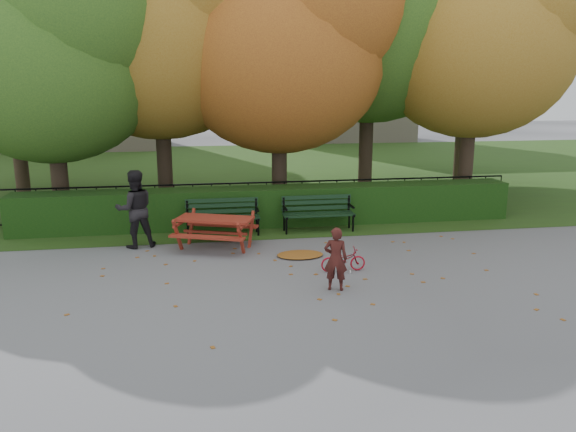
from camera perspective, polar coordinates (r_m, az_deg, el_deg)
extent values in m
plane|color=slate|center=(10.63, 1.53, -6.65)|extent=(90.00, 90.00, 0.00)
plane|color=#253D15|center=(24.16, -4.85, 4.50)|extent=(90.00, 90.00, 0.00)
cube|color=tan|center=(36.72, -21.72, 18.31)|extent=(10.00, 7.00, 15.00)
cube|color=tan|center=(39.17, 5.40, 16.55)|extent=(9.00, 6.00, 12.00)
cube|color=black|center=(14.77, -1.80, 1.01)|extent=(13.00, 0.90, 1.00)
cube|color=black|center=(15.64, -2.18, 0.11)|extent=(14.00, 0.04, 0.04)
cube|color=black|center=(15.46, -2.21, 3.43)|extent=(14.00, 0.04, 0.04)
cylinder|color=black|center=(16.09, -25.82, 0.69)|extent=(0.03, 0.03, 1.00)
cylinder|color=black|center=(15.46, -13.29, 1.21)|extent=(0.03, 0.03, 1.00)
cylinder|color=black|center=(15.55, -2.20, 1.61)|extent=(0.03, 0.03, 1.00)
cylinder|color=black|center=(16.20, 8.39, 1.95)|extent=(0.03, 0.03, 1.00)
cylinder|color=black|center=(17.58, 19.33, 2.22)|extent=(0.03, 0.03, 1.00)
cylinder|color=black|center=(16.18, -22.22, 4.02)|extent=(0.44, 0.44, 2.62)
ellipsoid|color=#294E1C|center=(16.03, -23.10, 13.99)|extent=(5.60, 5.60, 5.04)
sphere|color=#294E1C|center=(15.25, -20.39, 19.08)|extent=(4.20, 4.20, 4.20)
cylinder|color=black|center=(16.96, -12.46, 5.96)|extent=(0.44, 0.44, 3.15)
ellipsoid|color=#925C14|center=(16.89, -13.04, 17.38)|extent=(6.40, 6.40, 5.76)
cylinder|color=black|center=(16.35, -0.89, 5.39)|extent=(0.44, 0.44, 2.80)
ellipsoid|color=brown|center=(16.22, -0.92, 15.95)|extent=(6.00, 6.00, 5.40)
sphere|color=brown|center=(15.81, 3.53, 20.92)|extent=(4.50, 4.50, 4.50)
cylinder|color=black|center=(18.24, 7.91, 7.17)|extent=(0.44, 0.44, 3.50)
ellipsoid|color=#294E1C|center=(18.25, 8.30, 18.96)|extent=(6.80, 6.80, 6.12)
cylinder|color=black|center=(17.91, 17.65, 5.73)|extent=(0.44, 0.44, 2.97)
ellipsoid|color=#925C14|center=(17.82, 18.38, 15.94)|extent=(5.80, 5.80, 5.22)
cylinder|color=black|center=(20.19, -25.65, 6.33)|extent=(0.44, 0.44, 3.32)
ellipsoid|color=brown|center=(20.17, -26.68, 16.41)|extent=(6.60, 6.60, 5.94)
cylinder|color=black|center=(22.26, 17.16, 7.31)|extent=(0.44, 0.44, 3.15)
ellipsoid|color=#294E1C|center=(22.21, 17.77, 16.00)|extent=(6.00, 6.00, 5.40)
sphere|color=#294E1C|center=(22.17, 21.51, 19.24)|extent=(4.50, 4.50, 4.50)
cube|color=black|center=(13.62, -6.60, -0.37)|extent=(1.80, 0.12, 0.04)
cube|color=black|center=(13.79, -6.64, -0.20)|extent=(1.80, 0.12, 0.04)
cube|color=black|center=(13.97, -6.68, -0.03)|extent=(1.80, 0.12, 0.04)
cube|color=black|center=(14.03, -6.71, 0.49)|extent=(1.80, 0.05, 0.10)
cube|color=black|center=(14.00, -6.73, 1.09)|extent=(1.80, 0.05, 0.10)
cube|color=black|center=(13.98, -6.75, 1.61)|extent=(1.80, 0.05, 0.10)
cube|color=black|center=(13.79, -10.17, -0.41)|extent=(0.05, 0.55, 0.06)
cube|color=black|center=(14.00, -10.20, 0.74)|extent=(0.05, 0.05, 0.41)
cylinder|color=black|center=(13.66, -10.14, -1.40)|extent=(0.05, 0.05, 0.44)
cylinder|color=black|center=(14.01, -10.13, -1.04)|extent=(0.05, 0.05, 0.44)
cube|color=black|center=(13.76, -10.20, 0.42)|extent=(0.05, 0.45, 0.04)
cube|color=black|center=(13.86, -3.13, -0.15)|extent=(0.05, 0.55, 0.06)
cube|color=black|center=(14.08, -3.27, 0.99)|extent=(0.05, 0.05, 0.41)
cylinder|color=black|center=(13.74, -3.04, -1.13)|extent=(0.05, 0.05, 0.44)
cylinder|color=black|center=(14.09, -3.21, -0.77)|extent=(0.05, 0.05, 0.44)
cube|color=black|center=(13.84, -3.15, 0.68)|extent=(0.05, 0.45, 0.04)
cube|color=black|center=(13.94, 3.29, 0.01)|extent=(1.80, 0.12, 0.04)
cube|color=black|center=(14.11, 3.13, 0.17)|extent=(1.80, 0.12, 0.04)
cube|color=black|center=(14.28, 2.97, 0.33)|extent=(1.80, 0.12, 0.04)
cube|color=black|center=(14.34, 2.90, 0.84)|extent=(1.80, 0.05, 0.10)
cube|color=black|center=(14.31, 2.91, 1.42)|extent=(1.80, 0.05, 0.10)
cube|color=black|center=(14.29, 2.91, 1.93)|extent=(1.80, 0.05, 0.10)
cube|color=black|center=(13.96, -0.28, -0.04)|extent=(0.05, 0.55, 0.06)
cube|color=black|center=(14.17, -0.45, 1.09)|extent=(0.05, 0.05, 0.41)
cylinder|color=black|center=(13.83, -0.16, -1.01)|extent=(0.05, 0.05, 0.44)
cylinder|color=black|center=(14.18, -0.39, -0.66)|extent=(0.05, 0.05, 0.44)
cube|color=black|center=(13.93, -0.29, 0.78)|extent=(0.05, 0.45, 0.04)
cube|color=black|center=(14.32, 6.45, 0.22)|extent=(0.05, 0.55, 0.06)
cube|color=black|center=(14.53, 6.18, 1.32)|extent=(0.05, 0.05, 0.41)
cylinder|color=black|center=(14.20, 6.63, -0.73)|extent=(0.05, 0.05, 0.44)
cylinder|color=black|center=(14.54, 6.24, -0.40)|extent=(0.05, 0.05, 0.44)
cube|color=black|center=(14.30, 6.45, 1.02)|extent=(0.05, 0.45, 0.04)
cube|color=maroon|center=(12.65, -7.45, -0.29)|extent=(1.81, 1.25, 0.06)
cube|color=maroon|center=(12.21, -8.25, -2.15)|extent=(1.64, 0.82, 0.05)
cube|color=maroon|center=(13.23, -6.64, -0.92)|extent=(1.64, 0.82, 0.05)
cube|color=maroon|center=(12.60, -11.14, -1.96)|extent=(0.22, 0.47, 0.81)
cube|color=maroon|center=(13.35, -9.78, -1.06)|extent=(0.22, 0.47, 0.81)
cube|color=maroon|center=(12.91, -10.48, -0.46)|extent=(0.50, 1.19, 0.06)
cube|color=maroon|center=(12.12, -4.80, -2.35)|extent=(0.22, 0.47, 0.81)
cube|color=maroon|center=(12.90, -3.76, -1.38)|extent=(0.22, 0.47, 0.81)
cube|color=maroon|center=(12.45, -4.28, -0.78)|extent=(0.50, 1.19, 0.06)
cube|color=maroon|center=(12.72, -7.41, -1.67)|extent=(1.41, 0.59, 0.06)
ellipsoid|color=brown|center=(12.14, 1.24, -3.94)|extent=(1.16, 0.95, 0.07)
imported|color=#401714|center=(10.06, 4.86, -4.36)|extent=(0.49, 0.39, 1.16)
imported|color=black|center=(13.07, -15.29, 0.68)|extent=(1.00, 0.87, 1.77)
imported|color=#A50F20|center=(11.17, 5.63, -4.44)|extent=(0.90, 0.32, 0.47)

